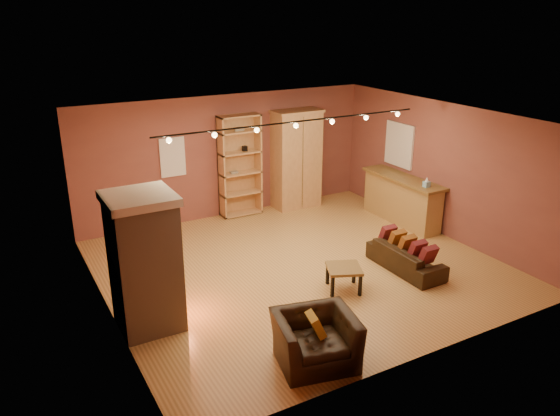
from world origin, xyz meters
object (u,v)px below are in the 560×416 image
fireplace (145,262)px  bar_counter (402,199)px  armoire (296,159)px  loveseat (406,253)px  armchair (316,332)px  coffee_table (344,270)px  bookcase (239,165)px

fireplace → bar_counter: fireplace is taller
armoire → loveseat: size_ratio=1.48×
loveseat → bar_counter: bearing=-38.6°
loveseat → armchair: size_ratio=1.33×
loveseat → coffee_table: size_ratio=2.14×
bar_counter → armchair: bar_counter is taller
bookcase → bar_counter: size_ratio=1.07×
bookcase → bar_counter: bearing=-37.1°
coffee_table → armoire: bearing=70.3°
coffee_table → bookcase: bearing=89.6°
armchair → coffee_table: armchair is taller
armoire → coffee_table: armoire is taller
bookcase → loveseat: 4.50m
bar_counter → bookcase: bearing=142.9°
bookcase → armchair: size_ratio=1.96×
bar_counter → loveseat: 2.48m
loveseat → armchair: bearing=117.8°
bar_counter → armchair: size_ratio=1.83×
fireplace → loveseat: (4.69, -0.45, -0.72)m
fireplace → coffee_table: (3.24, -0.53, -0.69)m
fireplace → bar_counter: 6.44m
armchair → armoire: bearing=74.5°
bar_counter → loveseat: bar_counter is taller
bookcase → armchair: 6.00m
bookcase → coffee_table: 4.34m
fireplace → bookcase: size_ratio=0.90×
loveseat → coffee_table: bearing=93.1°
fireplace → bar_counter: (6.24, 1.48, -0.52)m
armoire → loveseat: 4.09m
fireplace → coffee_table: 3.35m
armoire → bookcase: bearing=173.0°
bar_counter → coffee_table: (-3.00, -2.01, -0.17)m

